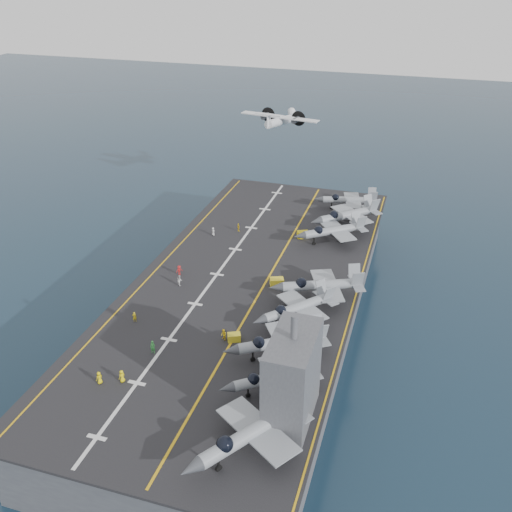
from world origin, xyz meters
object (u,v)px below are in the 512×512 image
(fighter_jet_0, at_px, (251,432))
(tow_cart_a, at_px, (234,337))
(transport_plane, at_px, (279,122))
(island_superstructure, at_px, (292,369))

(fighter_jet_0, height_order, tow_cart_a, fighter_jet_0)
(fighter_jet_0, height_order, transport_plane, transport_plane)
(tow_cart_a, distance_m, transport_plane, 74.19)
(transport_plane, bearing_deg, tow_cart_a, -79.87)
(fighter_jet_0, bearing_deg, island_superstructure, 64.59)
(transport_plane, bearing_deg, fighter_jet_0, -76.67)
(island_superstructure, bearing_deg, fighter_jet_0, -115.41)
(tow_cart_a, bearing_deg, fighter_jet_0, -65.44)
(fighter_jet_0, xyz_separation_m, tow_cart_a, (-8.72, 19.08, -2.29))
(island_superstructure, height_order, fighter_jet_0, island_superstructure)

